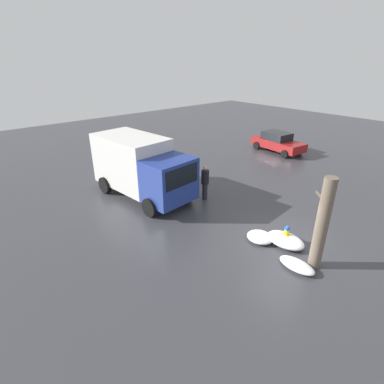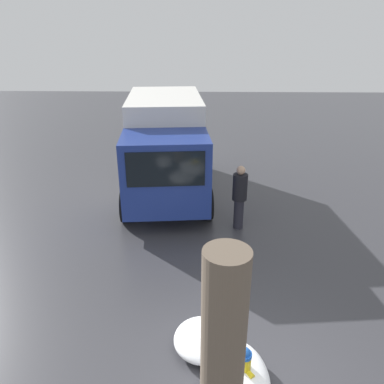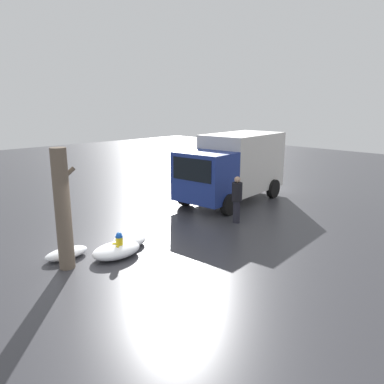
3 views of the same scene
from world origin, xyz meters
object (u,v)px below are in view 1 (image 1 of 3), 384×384
fire_hydrant (286,235)px  parked_car (278,142)px  tree_trunk (322,224)px  delivery_truck (141,166)px  pedestrian (205,181)px

fire_hydrant → parked_car: 13.07m
fire_hydrant → parked_car: size_ratio=0.18×
fire_hydrant → tree_trunk: 2.01m
parked_car → delivery_truck: bearing=6.5°
tree_trunk → parked_car: 14.34m
tree_trunk → delivery_truck: 9.23m
pedestrian → parked_car: pedestrian is taller
fire_hydrant → pedestrian: pedestrian is taller
pedestrian → fire_hydrant: bearing=111.1°
parked_car → fire_hydrant: bearing=42.4°
delivery_truck → parked_car: delivery_truck is taller
pedestrian → tree_trunk: bearing=108.2°
fire_hydrant → pedestrian: (5.13, -0.38, 0.59)m
delivery_truck → tree_trunk: bearing=93.4°
fire_hydrant → pedestrian: bearing=-130.3°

